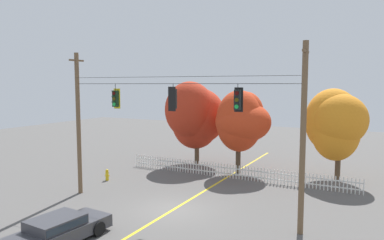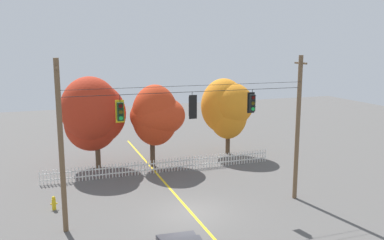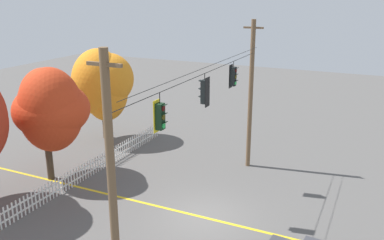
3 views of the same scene
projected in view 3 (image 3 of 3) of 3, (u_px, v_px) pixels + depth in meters
ground at (203, 217)px, 18.88m from camera, size 80.00×80.00×0.00m
lane_centerline_stripe at (203, 217)px, 18.88m from camera, size 0.16×36.00×0.01m
signal_support_span at (204, 127)px, 17.60m from camera, size 13.38×1.10×8.46m
traffic_signal_northbound_secondary at (160, 116)px, 13.97m from camera, size 0.43×0.38×1.40m
traffic_signal_southbound_primary at (205, 92)px, 17.19m from camera, size 0.43×0.38×1.40m
traffic_signal_northbound_primary at (233, 76)px, 20.21m from camera, size 0.43×0.38×1.33m
white_picket_fence at (80, 174)px, 22.21m from camera, size 16.68×0.06×0.98m
autumn_maple_mid at (50, 108)px, 21.84m from camera, size 4.08×3.98×6.19m
autumn_oak_far_east at (104, 84)px, 27.81m from camera, size 4.18×3.85×6.33m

